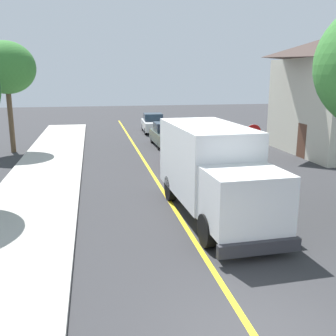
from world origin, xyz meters
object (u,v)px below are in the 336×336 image
at_px(parked_car_mid, 166,135).
at_px(stop_sign, 253,140).
at_px(box_truck, 212,167).
at_px(street_tree_down_block, 6,68).
at_px(parked_car_near, 192,152).
at_px(parked_car_far, 153,123).

height_order(parked_car_mid, stop_sign, stop_sign).
relative_size(box_truck, street_tree_down_block, 1.03).
height_order(parked_car_near, stop_sign, stop_sign).
xyz_separation_m(box_truck, street_tree_down_block, (-9.33, 13.89, 3.65)).
distance_m(parked_car_near, parked_car_mid, 6.66).
bearing_deg(box_truck, parked_car_mid, 85.80).
relative_size(parked_car_far, street_tree_down_block, 0.63).
distance_m(parked_car_far, street_tree_down_block, 13.69).
height_order(parked_car_far, street_tree_down_block, street_tree_down_block).
distance_m(parked_car_near, stop_sign, 3.85).
height_order(box_truck, parked_car_far, box_truck).
xyz_separation_m(box_truck, parked_car_far, (1.18, 21.34, -0.97)).
bearing_deg(stop_sign, parked_car_far, 98.23).
distance_m(box_truck, parked_car_mid, 14.39).
xyz_separation_m(parked_car_mid, street_tree_down_block, (-10.38, -0.43, 4.62)).
bearing_deg(stop_sign, parked_car_near, 128.80).
relative_size(box_truck, parked_car_mid, 1.64).
bearing_deg(parked_car_near, box_truck, -99.32).
bearing_deg(street_tree_down_block, parked_car_far, 35.32).
xyz_separation_m(parked_car_near, stop_sign, (2.32, -2.88, 1.06)).
height_order(parked_car_mid, street_tree_down_block, street_tree_down_block).
xyz_separation_m(box_truck, parked_car_near, (1.26, 7.67, -0.97)).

